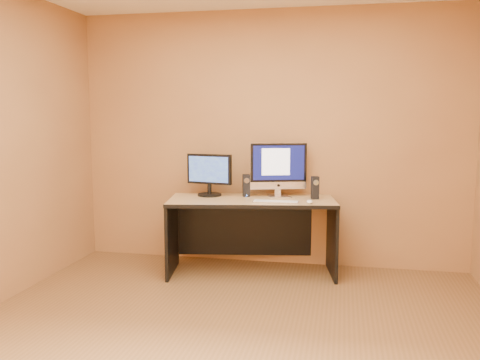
# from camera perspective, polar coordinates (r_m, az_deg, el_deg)

# --- Properties ---
(floor) EXTENTS (4.00, 4.00, 0.00)m
(floor) POSITION_cam_1_polar(r_m,az_deg,el_deg) (3.62, -1.55, -18.00)
(floor) COLOR brown
(floor) RESTS_ON ground
(walls) EXTENTS (4.00, 4.00, 2.60)m
(walls) POSITION_cam_1_polar(r_m,az_deg,el_deg) (3.28, -1.63, 2.98)
(walls) COLOR #A07040
(walls) RESTS_ON ground
(desk) EXTENTS (1.69, 0.95, 0.74)m
(desk) POSITION_cam_1_polar(r_m,az_deg,el_deg) (4.98, 1.31, -6.33)
(desk) COLOR #A57B52
(desk) RESTS_ON ground
(imac) EXTENTS (0.60, 0.36, 0.55)m
(imac) POSITION_cam_1_polar(r_m,az_deg,el_deg) (5.01, 4.38, 1.20)
(imac) COLOR silver
(imac) RESTS_ON desk
(second_monitor) EXTENTS (0.51, 0.32, 0.42)m
(second_monitor) POSITION_cam_1_polar(r_m,az_deg,el_deg) (5.08, -3.46, 0.56)
(second_monitor) COLOR black
(second_monitor) RESTS_ON desk
(speaker_left) EXTENTS (0.09, 0.09, 0.22)m
(speaker_left) POSITION_cam_1_polar(r_m,az_deg,el_deg) (5.04, 0.70, -0.63)
(speaker_left) COLOR black
(speaker_left) RESTS_ON desk
(speaker_right) EXTENTS (0.09, 0.09, 0.22)m
(speaker_right) POSITION_cam_1_polar(r_m,az_deg,el_deg) (4.95, 8.42, -0.86)
(speaker_right) COLOR black
(speaker_right) RESTS_ON desk
(keyboard) EXTENTS (0.43, 0.12, 0.02)m
(keyboard) POSITION_cam_1_polar(r_m,az_deg,el_deg) (4.71, 4.02, -2.45)
(keyboard) COLOR silver
(keyboard) RESTS_ON desk
(mouse) EXTENTS (0.06, 0.10, 0.04)m
(mouse) POSITION_cam_1_polar(r_m,az_deg,el_deg) (4.70, 7.83, -2.43)
(mouse) COLOR white
(mouse) RESTS_ON desk
(cable_a) EXTENTS (0.13, 0.19, 0.01)m
(cable_a) POSITION_cam_1_polar(r_m,az_deg,el_deg) (5.10, 5.25, -1.76)
(cable_a) COLOR black
(cable_a) RESTS_ON desk
(cable_b) EXTENTS (0.05, 0.18, 0.01)m
(cable_b) POSITION_cam_1_polar(r_m,az_deg,el_deg) (5.18, 3.96, -1.61)
(cable_b) COLOR black
(cable_b) RESTS_ON desk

